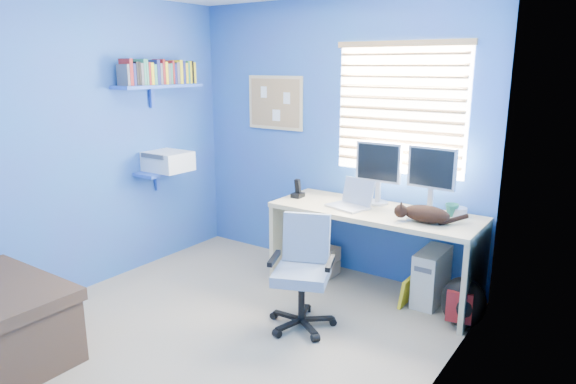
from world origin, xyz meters
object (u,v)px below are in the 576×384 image
Objects in this scene: laptop at (348,195)px; desk at (373,252)px; tower_pc at (432,276)px; cat at (426,214)px; office_chair at (303,286)px.

desk is at bearing 34.13° from laptop.
tower_pc is (0.70, 0.18, -0.62)m from laptop.
laptop reaches higher than tower_pc.
desk is at bearing 147.63° from cat.
laptop is 0.95m from tower_pc.
tower_pc is (0.48, 0.11, -0.14)m from desk.
cat is 0.81× the size of tower_pc.
tower_pc is at bearing 53.98° from office_chair.
tower_pc is at bearing 66.09° from cat.
office_chair is (0.03, -0.74, -0.54)m from laptop.
cat reaches higher than office_chair.
office_chair is at bearing -153.54° from cat.
laptop is 0.69m from cat.
office_chair reaches higher than desk.
cat is 1.09m from office_chair.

